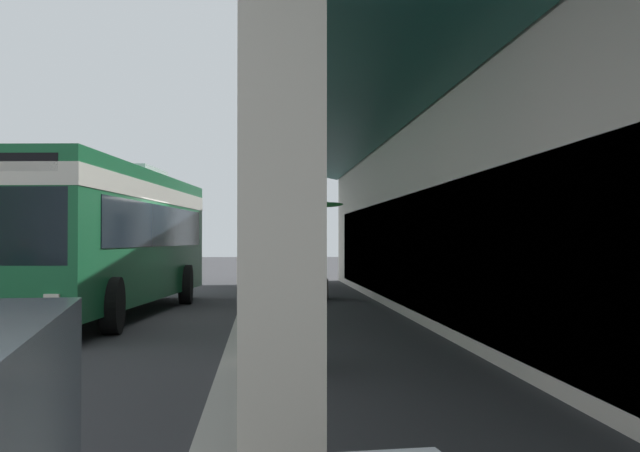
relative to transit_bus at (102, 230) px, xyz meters
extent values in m
plane|color=#2D2D30|center=(0.50, 8.82, -1.85)|extent=(120.00, 120.00, 0.00)
cube|color=#9E998E|center=(0.34, 3.24, -1.79)|extent=(36.12, 0.50, 0.12)
cube|color=beige|center=(-12.20, 3.64, 0.21)|extent=(0.55, 0.55, 4.12)
cube|color=beige|center=(-7.18, 3.64, 0.21)|extent=(0.55, 0.55, 4.12)
cube|color=beige|center=(-2.16, 3.64, 0.21)|extent=(0.55, 0.55, 4.12)
cube|color=beige|center=(2.85, 3.64, 0.21)|extent=(0.55, 0.55, 4.12)
cube|color=beige|center=(7.87, 3.64, 0.21)|extent=(0.55, 0.55, 4.12)
cube|color=beige|center=(12.88, 3.64, 0.21)|extent=(0.55, 0.55, 4.12)
cube|color=#19594C|center=(0.34, 4.97, 2.62)|extent=(30.10, 3.16, 0.82)
cube|color=#19232D|center=(0.34, 6.61, -0.45)|extent=(25.28, 0.08, 2.40)
cube|color=#196638|center=(0.05, -0.01, -0.13)|extent=(11.19, 3.59, 2.75)
cube|color=silver|center=(0.05, -0.01, 0.80)|extent=(11.21, 3.61, 0.36)
cube|color=#19232D|center=(-0.25, 0.02, 0.10)|extent=(9.44, 3.45, 0.90)
cube|color=silver|center=(5.63, 0.36, -1.10)|extent=(0.08, 0.24, 0.16)
cube|color=silver|center=(-1.44, 0.14, 1.37)|extent=(2.56, 2.01, 0.24)
cylinder|color=black|center=(3.79, 0.92, -1.35)|extent=(1.00, 0.30, 1.00)
cylinder|color=black|center=(-2.89, 1.56, -1.35)|extent=(1.00, 0.30, 1.00)
cylinder|color=black|center=(-3.13, -0.98, -1.35)|extent=(1.00, 0.30, 1.00)
cube|color=#4C4742|center=(-4.51, 4.90, -1.57)|extent=(0.81, 0.81, 0.56)
cylinder|color=#332319|center=(-4.51, 4.90, -1.28)|extent=(0.69, 0.69, 0.02)
cylinder|color=brown|center=(-4.51, 4.90, -0.33)|extent=(0.16, 0.16, 1.91)
ellipsoid|color=#1E6028|center=(-4.14, 4.89, 0.78)|extent=(0.74, 0.23, 0.19)
ellipsoid|color=#1E6028|center=(-4.28, 5.31, 0.76)|extent=(0.63, 0.91, 0.19)
ellipsoid|color=#1E6028|center=(-4.83, 5.20, 0.82)|extent=(0.79, 0.75, 0.19)
ellipsoid|color=#1E6028|center=(-4.82, 4.57, 0.81)|extent=(0.78, 0.81, 0.15)
ellipsoid|color=#1E6028|center=(-4.34, 4.57, 0.73)|extent=(0.54, 0.76, 0.16)
camera|label=1|loc=(18.17, 3.52, -0.21)|focal=45.93mm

